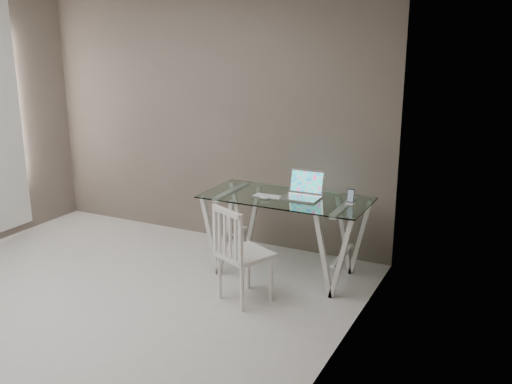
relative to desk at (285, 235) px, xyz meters
The scene contains 7 objects.
room 2.41m from the desk, 127.00° to the right, with size 4.50×4.52×2.71m.
desk is the anchor object (origin of this frame).
chair 0.71m from the desk, 99.34° to the right, with size 0.50×0.50×0.83m.
laptop 0.45m from the desk, 27.90° to the left, with size 0.33×0.29×0.23m.
keyboard 0.40m from the desk, 157.48° to the right, with size 0.28×0.12×0.01m, color silver.
mouse 0.43m from the desk, 133.81° to the right, with size 0.10×0.06×0.03m, color silver.
phone_dock 0.71m from the desk, ahead, with size 0.07×0.07×0.13m.
Camera 1 is at (3.08, -2.91, 2.17)m, focal length 40.00 mm.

